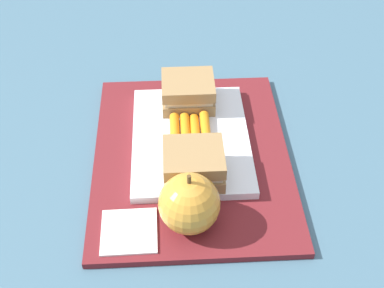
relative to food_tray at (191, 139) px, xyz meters
The scene contains 8 objects.
ground_plane 0.03m from the food_tray, ahead, with size 2.40×2.40×0.00m, color #42667A.
lunchbag_mat 0.03m from the food_tray, ahead, with size 0.36×0.28×0.01m, color maroon.
food_tray is the anchor object (origin of this frame).
sandwich_half_left 0.08m from the food_tray, behind, with size 0.07×0.08×0.04m.
sandwich_half_right 0.08m from the food_tray, ahead, with size 0.07×0.08×0.04m.
carrot_sticks_bundle 0.01m from the food_tray, 167.39° to the right, with size 0.08×0.06×0.02m.
apple 0.15m from the food_tray, ahead, with size 0.08×0.08×0.09m.
paper_napkin 0.18m from the food_tray, 28.07° to the right, with size 0.07×0.07×0.00m, color white.
Camera 1 is at (0.54, -0.03, 0.54)m, focal length 49.21 mm.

